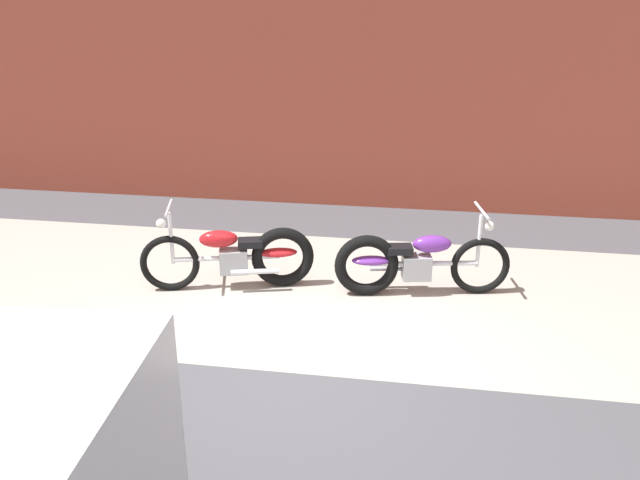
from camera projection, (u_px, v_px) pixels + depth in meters
name	position (u px, v px, depth m)	size (l,w,h in m)	color
ground_plane	(282.00, 372.00, 6.11)	(80.00, 80.00, 0.00)	#47474C
sidewalk_slab	(314.00, 291.00, 7.72)	(36.00, 3.50, 0.01)	#9E998E
brick_building_wall	(352.00, 27.00, 9.90)	(36.00, 0.50, 5.46)	brown
motorcycle_red	(240.00, 256.00, 7.67)	(1.97, 0.76, 1.03)	black
motorcycle_purple	(410.00, 262.00, 7.51)	(1.99, 0.66, 1.03)	black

